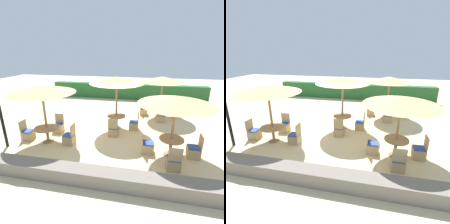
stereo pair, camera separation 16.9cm
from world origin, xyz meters
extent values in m
plane|color=beige|center=(0.00, 0.00, 0.00)|extent=(40.00, 40.00, 0.00)
cube|color=#28602D|center=(0.00, 6.91, 0.63)|extent=(13.00, 0.70, 1.27)
cube|color=slate|center=(0.00, -3.60, 0.25)|extent=(10.00, 0.56, 0.49)
cylinder|color=black|center=(-4.05, -2.18, 1.50)|extent=(0.12, 0.12, 3.00)
cylinder|color=#93704C|center=(-2.55, -1.44, 1.26)|extent=(0.10, 0.10, 2.51)
cone|color=tan|center=(-2.55, -1.44, 2.43)|extent=(2.79, 2.79, 0.32)
cylinder|color=#93704C|center=(-2.55, -1.44, 0.01)|extent=(0.48, 0.48, 0.03)
cylinder|color=#93704C|center=(-2.55, -1.44, 0.33)|extent=(0.12, 0.12, 0.66)
cylinder|color=#93704C|center=(-2.55, -1.44, 0.68)|extent=(1.05, 1.05, 0.04)
cube|color=tan|center=(-1.52, -1.43, 0.20)|extent=(0.46, 0.46, 0.40)
cube|color=#2D4CA8|center=(-1.52, -1.43, 0.43)|extent=(0.42, 0.42, 0.05)
cube|color=tan|center=(-1.31, -1.43, 0.69)|extent=(0.04, 0.46, 0.48)
cube|color=tan|center=(-3.55, -1.43, 0.20)|extent=(0.46, 0.46, 0.40)
cube|color=#2D4CA8|center=(-3.55, -1.43, 0.43)|extent=(0.42, 0.42, 0.05)
cube|color=tan|center=(-3.76, -1.43, 0.69)|extent=(0.04, 0.46, 0.48)
cube|color=tan|center=(-2.56, -0.45, 0.20)|extent=(0.46, 0.46, 0.40)
cube|color=#2D4CA8|center=(-2.56, -0.45, 0.43)|extent=(0.42, 0.42, 0.05)
cube|color=tan|center=(-2.56, -0.24, 0.69)|extent=(0.46, 0.04, 0.48)
cylinder|color=#93704C|center=(2.59, 2.99, 1.20)|extent=(0.10, 0.10, 2.40)
cone|color=tan|center=(2.59, 2.99, 2.32)|extent=(2.61, 2.61, 0.32)
cylinder|color=#93704C|center=(2.59, 2.99, 0.01)|extent=(0.48, 0.48, 0.03)
cylinder|color=#93704C|center=(2.59, 2.99, 0.35)|extent=(0.12, 0.12, 0.69)
cylinder|color=#93704C|center=(2.59, 2.99, 0.71)|extent=(1.05, 1.05, 0.04)
cube|color=tan|center=(3.55, 3.03, 0.20)|extent=(0.46, 0.46, 0.40)
cube|color=#2D4CA8|center=(3.55, 3.03, 0.43)|extent=(0.42, 0.42, 0.05)
cube|color=tan|center=(3.76, 3.03, 0.69)|extent=(0.04, 0.46, 0.48)
cube|color=tan|center=(2.61, 2.03, 0.20)|extent=(0.46, 0.46, 0.40)
cube|color=#2D4CA8|center=(2.61, 2.03, 0.43)|extent=(0.42, 0.42, 0.05)
cube|color=tan|center=(2.61, 1.82, 0.69)|extent=(0.46, 0.04, 0.48)
cube|color=tan|center=(1.60, 3.02, 0.20)|extent=(0.46, 0.46, 0.40)
cube|color=#2D4CA8|center=(1.60, 3.02, 0.43)|extent=(0.42, 0.42, 0.05)
cube|color=tan|center=(1.39, 3.02, 0.69)|extent=(0.04, 0.46, 0.48)
cube|color=tan|center=(2.62, 3.97, 0.20)|extent=(0.46, 0.46, 0.40)
cube|color=#2D4CA8|center=(2.62, 3.97, 0.43)|extent=(0.42, 0.42, 0.05)
cube|color=tan|center=(2.62, 4.18, 0.69)|extent=(0.46, 0.04, 0.48)
cylinder|color=#93704C|center=(2.75, -1.50, 1.17)|extent=(0.10, 0.10, 2.34)
cone|color=tan|center=(2.75, -1.50, 2.26)|extent=(2.74, 2.74, 0.32)
cylinder|color=#93704C|center=(2.75, -1.50, 0.01)|extent=(0.48, 0.48, 0.03)
cylinder|color=#93704C|center=(2.75, -1.50, 0.34)|extent=(0.12, 0.12, 0.69)
cylinder|color=#93704C|center=(2.75, -1.50, 0.71)|extent=(0.93, 0.93, 0.04)
cube|color=tan|center=(3.61, -1.46, 0.20)|extent=(0.46, 0.46, 0.40)
cube|color=#2D4CA8|center=(3.61, -1.46, 0.43)|extent=(0.42, 0.42, 0.05)
cube|color=tan|center=(3.82, -1.46, 0.69)|extent=(0.04, 0.46, 0.48)
cube|color=tan|center=(1.87, -1.46, 0.20)|extent=(0.46, 0.46, 0.40)
cube|color=#2D4CA8|center=(1.87, -1.46, 0.43)|extent=(0.42, 0.42, 0.05)
cube|color=tan|center=(1.66, -1.46, 0.69)|extent=(0.04, 0.46, 0.48)
cube|color=tan|center=(2.75, -2.37, 0.20)|extent=(0.46, 0.46, 0.40)
cube|color=#2D4CA8|center=(2.75, -2.37, 0.43)|extent=(0.42, 0.42, 0.05)
cube|color=tan|center=(2.75, -2.58, 0.69)|extent=(0.46, 0.04, 0.48)
cylinder|color=#93704C|center=(0.23, 0.61, 1.33)|extent=(0.10, 0.10, 2.65)
cone|color=tan|center=(0.23, 0.61, 2.57)|extent=(2.70, 2.70, 0.32)
cylinder|color=#93704C|center=(0.23, 0.61, 0.01)|extent=(0.48, 0.48, 0.03)
cylinder|color=#93704C|center=(0.23, 0.61, 0.34)|extent=(0.12, 0.12, 0.68)
cylinder|color=#93704C|center=(0.23, 0.61, 0.70)|extent=(0.95, 0.95, 0.04)
cube|color=tan|center=(1.15, 0.66, 0.20)|extent=(0.46, 0.46, 0.40)
cube|color=#2D4CA8|center=(1.15, 0.66, 0.43)|extent=(0.42, 0.42, 0.05)
cube|color=tan|center=(1.36, 0.66, 0.69)|extent=(0.04, 0.46, 0.48)
cube|color=tan|center=(0.26, -0.26, 0.20)|extent=(0.46, 0.46, 0.40)
cube|color=#2D4CA8|center=(0.26, -0.26, 0.43)|extent=(0.42, 0.42, 0.05)
cube|color=tan|center=(0.26, -0.47, 0.69)|extent=(0.46, 0.04, 0.48)
camera|label=1|loc=(1.70, -7.80, 3.88)|focal=28.00mm
camera|label=2|loc=(1.86, -7.77, 3.88)|focal=28.00mm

